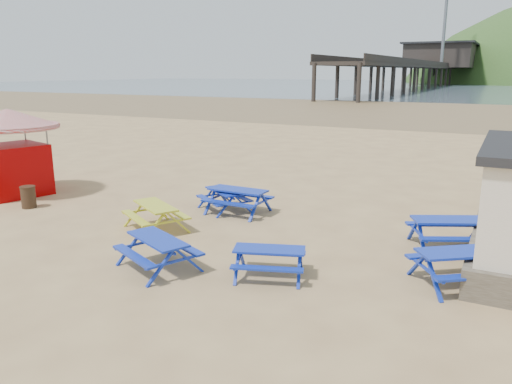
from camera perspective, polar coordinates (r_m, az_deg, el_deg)
The scene contains 13 objects.
ground at distance 15.35m, azimuth -3.36°, elevation -4.71°, with size 400.00×400.00×0.00m, color tan.
wet_sand at distance 68.12m, azimuth 20.99°, elevation 8.71°, with size 400.00×400.00×0.00m, color olive.
sea at distance 182.75m, azimuth 25.21°, elevation 10.88°, with size 400.00×400.00×0.00m, color #485A67.
picnic_table_blue_a at distance 17.37m, azimuth -2.07°, elevation -1.04°, with size 2.06×1.67×0.85m.
picnic_table_blue_b at distance 17.75m, azimuth -3.64°, elevation -0.94°, with size 2.23×2.13×0.73m.
picnic_table_blue_c at distance 14.89m, azimuth 21.27°, elevation -4.48°, with size 2.58×2.39×0.86m.
picnic_table_blue_d at distance 12.77m, azimuth -11.11°, elevation -6.89°, with size 2.41×2.22×0.81m.
picnic_table_blue_e at distance 12.11m, azimuth 1.53°, elevation -8.03°, with size 2.05×1.85×0.71m.
picnic_table_blue_f at distance 12.52m, azimuth 22.34°, elevation -8.04°, with size 2.57×2.48×0.84m.
picnic_table_yellow at distance 15.85m, azimuth -11.38°, elevation -2.84°, with size 2.45×2.31×0.81m.
ice_cream_kiosk at distance 21.91m, azimuth -26.26°, elevation 5.24°, with size 4.71×4.71×3.42m.
litter_bin at distance 19.82m, azimuth -24.57°, elevation -0.50°, with size 0.55×0.55×0.80m.
pier at distance 192.46m, azimuth 20.01°, elevation 13.06°, with size 24.00×220.00×39.29m.
Camera 1 is at (7.41, -12.54, 4.83)m, focal length 35.00 mm.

